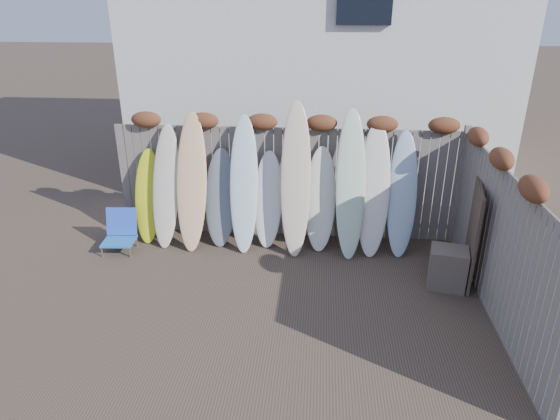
# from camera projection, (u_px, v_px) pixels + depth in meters

# --- Properties ---
(ground) EXTENTS (80.00, 80.00, 0.00)m
(ground) POSITION_uv_depth(u_px,v_px,m) (273.00, 309.00, 7.03)
(ground) COLOR #493A2D
(back_fence) EXTENTS (6.05, 0.28, 2.24)m
(back_fence) POSITION_uv_depth(u_px,v_px,m) (289.00, 173.00, 8.74)
(back_fence) COLOR slate
(back_fence) RESTS_ON ground
(right_fence) EXTENTS (0.28, 4.40, 2.24)m
(right_fence) POSITION_uv_depth(u_px,v_px,m) (500.00, 236.00, 6.58)
(right_fence) COLOR slate
(right_fence) RESTS_ON ground
(house) EXTENTS (8.50, 5.50, 6.33)m
(house) POSITION_uv_depth(u_px,v_px,m) (320.00, 34.00, 11.65)
(house) COLOR silver
(house) RESTS_ON ground
(beach_chair) EXTENTS (0.56, 0.59, 0.70)m
(beach_chair) POSITION_uv_depth(u_px,v_px,m) (120.00, 231.00, 8.58)
(beach_chair) COLOR #256EBC
(beach_chair) RESTS_ON ground
(wooden_crate) EXTENTS (0.61, 0.54, 0.62)m
(wooden_crate) POSITION_uv_depth(u_px,v_px,m) (448.00, 268.00, 7.46)
(wooden_crate) COLOR #4E453A
(wooden_crate) RESTS_ON ground
(lattice_panel) EXTENTS (0.24, 1.02, 1.54)m
(lattice_panel) POSITION_uv_depth(u_px,v_px,m) (473.00, 235.00, 7.44)
(lattice_panel) COLOR brown
(lattice_panel) RESTS_ON ground
(surfboard_0) EXTENTS (0.49, 0.60, 1.62)m
(surfboard_0) POSITION_uv_depth(u_px,v_px,m) (148.00, 196.00, 8.76)
(surfboard_0) COLOR yellow
(surfboard_0) RESTS_ON ground
(surfboard_1) EXTENTS (0.54, 0.77, 2.07)m
(surfboard_1) POSITION_uv_depth(u_px,v_px,m) (166.00, 187.00, 8.57)
(surfboard_1) COLOR beige
(surfboard_1) RESTS_ON ground
(surfboard_2) EXTENTS (0.52, 0.80, 2.28)m
(surfboard_2) POSITION_uv_depth(u_px,v_px,m) (192.00, 183.00, 8.45)
(surfboard_2) COLOR tan
(surfboard_2) RESTS_ON ground
(surfboard_3) EXTENTS (0.55, 0.61, 1.66)m
(surfboard_3) POSITION_uv_depth(u_px,v_px,m) (221.00, 198.00, 8.64)
(surfboard_3) COLOR slate
(surfboard_3) RESTS_ON ground
(surfboard_4) EXTENTS (0.51, 0.81, 2.25)m
(surfboard_4) POSITION_uv_depth(u_px,v_px,m) (244.00, 184.00, 8.40)
(surfboard_4) COLOR silver
(surfboard_4) RESTS_ON ground
(surfboard_5) EXTENTS (0.51, 0.60, 1.63)m
(surfboard_5) POSITION_uv_depth(u_px,v_px,m) (268.00, 200.00, 8.61)
(surfboard_5) COLOR white
(surfboard_5) RESTS_ON ground
(surfboard_6) EXTENTS (0.53, 0.89, 2.49)m
(surfboard_6) POSITION_uv_depth(u_px,v_px,m) (296.00, 180.00, 8.27)
(surfboard_6) COLOR beige
(surfboard_6) RESTS_ON ground
(surfboard_7) EXTENTS (0.53, 0.63, 1.73)m
(surfboard_7) POSITION_uv_depth(u_px,v_px,m) (320.00, 199.00, 8.48)
(surfboard_7) COLOR white
(surfboard_7) RESTS_ON ground
(surfboard_8) EXTENTS (0.51, 0.85, 2.39)m
(surfboard_8) POSITION_uv_depth(u_px,v_px,m) (351.00, 185.00, 8.19)
(surfboard_8) COLOR silver
(surfboard_8) RESTS_ON ground
(surfboard_9) EXTENTS (0.57, 0.79, 2.17)m
(surfboard_9) POSITION_uv_depth(u_px,v_px,m) (374.00, 190.00, 8.27)
(surfboard_9) COLOR silver
(surfboard_9) RESTS_ON ground
(surfboard_10) EXTENTS (0.52, 0.75, 2.04)m
(surfboard_10) POSITION_uv_depth(u_px,v_px,m) (402.00, 194.00, 8.27)
(surfboard_10) COLOR #A1B9CF
(surfboard_10) RESTS_ON ground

